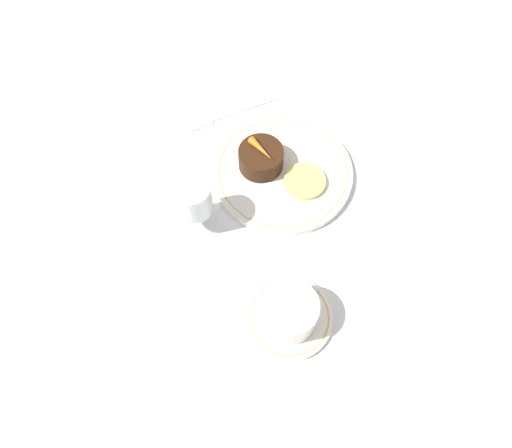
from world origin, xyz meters
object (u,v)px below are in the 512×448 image
Objects in this scene: dinner_plate at (283,172)px; wine_glass at (194,201)px; fork at (223,116)px; dessert_cake at (261,158)px; coffee_cup at (289,311)px.

wine_glass is (-0.01, 0.18, 0.07)m from dinner_plate.
dessert_cake is (-0.15, 0.00, 0.03)m from fork.
dinner_plate is at bearing -171.03° from fork.
dinner_plate is 3.14× the size of dessert_cake.
dinner_plate is 0.18m from fork.
dinner_plate is 2.22× the size of coffee_cup.
coffee_cup is 0.24m from wine_glass.
wine_glass is at bearing 9.62° from coffee_cup.
coffee_cup is 1.02× the size of wine_glass.
coffee_cup reaches higher than fork.
coffee_cup reaches higher than dessert_cake.
fork is at bearing -39.80° from wine_glass.
dessert_cake is at bearing 179.92° from fork.
wine_glass reaches higher than dessert_cake.
coffee_cup is 1.41× the size of dessert_cake.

